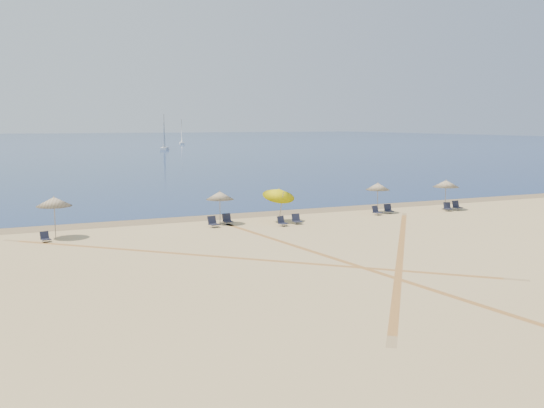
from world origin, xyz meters
The scene contains 20 objects.
ground centered at (0.00, 0.00, 0.00)m, with size 160.00×160.00×0.00m, color tan.
ocean centered at (0.00, 225.00, 0.01)m, with size 500.00×500.00×0.00m, color #0C2151.
wet_sand centered at (0.00, 24.00, 0.00)m, with size 500.00×500.00×0.00m, color olive.
umbrella_1 centered at (-14.46, 19.89, 2.25)m, with size 2.11×2.12×2.60m.
umbrella_2 centered at (-3.62, 20.73, 2.00)m, with size 1.92×1.92×2.34m.
umbrella_3 centered at (0.50, 19.90, 2.08)m, with size 2.27×2.32×2.73m.
umbrella_4 centered at (9.36, 20.78, 2.07)m, with size 1.88×1.88×2.41m.
umbrella_5 centered at (15.36, 20.00, 2.11)m, with size 2.09×2.09×2.45m.
chair_2 centered at (-15.11, 19.01, 0.27)m, with size 0.62×0.69×0.61m.
chair_3 centered at (-4.44, 19.80, 0.32)m, with size 0.75×0.83×0.74m.
chair_4 centered at (-3.15, 20.56, 0.32)m, with size 0.63×0.73×0.73m.
chair_5 centered at (0.01, 18.34, 0.29)m, with size 0.69×0.76×0.66m.
chair_6 centered at (1.28, 18.67, 0.31)m, with size 0.60×0.70×0.70m.
chair_7 centered at (8.70, 19.91, 0.30)m, with size 0.67×0.75×0.68m.
chair_8 centered at (10.00, 20.20, 0.31)m, with size 0.68×0.76×0.71m.
chair_9 centered at (15.06, 19.34, 0.30)m, with size 0.72×0.79×0.68m.
chair_10 centered at (16.17, 19.55, 0.32)m, with size 0.61×0.72×0.73m.
sailboat_0 centered at (38.11, 179.41, 2.52)m, with size 2.53×5.76×8.32m.
sailboat_1 centered at (21.75, 137.69, 2.80)m, with size 3.75×6.35×9.24m.
tire_tracks centered at (-1.99, 8.70, 0.00)m, with size 49.21×42.74×0.00m.
Camera 1 is at (-17.14, -18.29, 6.94)m, focal length 39.77 mm.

